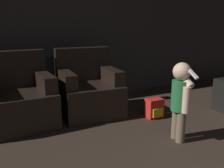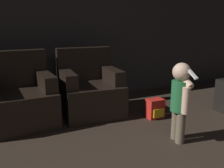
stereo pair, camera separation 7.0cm
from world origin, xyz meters
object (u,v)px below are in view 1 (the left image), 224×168
armchair_right (89,91)px  person_toddler (181,96)px  toy_backpack (154,108)px  armchair_left (19,100)px

armchair_right → person_toddler: 1.42m
armchair_right → toy_backpack: (0.75, -0.58, -0.20)m
person_toddler → armchair_left: bearing=-118.6°
armchair_right → toy_backpack: size_ratio=3.47×
armchair_left → toy_backpack: (1.70, -0.58, -0.20)m
person_toddler → toy_backpack: size_ratio=3.29×
armchair_right → person_toddler: armchair_right is taller
armchair_right → person_toddler: bearing=-61.8°
armchair_left → armchair_right: 0.95m
armchair_left → armchair_right: same height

